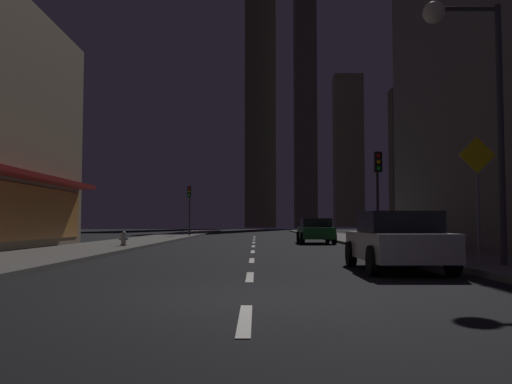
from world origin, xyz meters
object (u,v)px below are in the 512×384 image
Objects in this scene: car_parked_near at (400,241)px; fire_hydrant_far_left at (126,239)px; street_lamp_right at (469,67)px; traffic_light_far_left at (192,199)px; pedestrian_crossing_sign at (481,189)px; traffic_light_near_right at (381,177)px; car_parked_far at (318,231)px.

fire_hydrant_far_left is at bearing 129.81° from car_parked_near.
car_parked_near is 14.84m from fire_hydrant_far_left.
street_lamp_right is at bearing -1.92° from car_parked_near.
traffic_light_far_left is 34.33m from pedestrian_crossing_sign.
traffic_light_near_right is at bearing -5.07° from fire_hydrant_far_left.
car_parked_far is 17.04m from traffic_light_far_left.
car_parked_near is 6.48× the size of fire_hydrant_far_left.
car_parked_far reaches higher than fire_hydrant_far_left.
traffic_light_near_right is at bearing -63.46° from traffic_light_far_left.
car_parked_near is 1.00× the size of car_parked_far.
car_parked_near is 1.01× the size of traffic_light_near_right.
traffic_light_near_right reaches higher than pedestrian_crossing_sign.
car_parked_far is 11.70m from fire_hydrant_far_left.
car_parked_near is 1.34× the size of pedestrian_crossing_sign.
street_lamp_right is 3.06m from pedestrian_crossing_sign.
car_parked_far is 6.48× the size of fire_hydrant_far_left.
street_lamp_right is at bearing -71.48° from traffic_light_far_left.
fire_hydrant_far_left is at bearing 135.13° from pedestrian_crossing_sign.
pedestrian_crossing_sign is at bearing -44.87° from fire_hydrant_far_left.
street_lamp_right is at bearing -90.66° from traffic_light_near_right.
car_parked_far is at bearing 95.56° from street_lamp_right.
pedestrian_crossing_sign reaches higher than car_parked_near.
pedestrian_crossing_sign is at bearing -83.75° from car_parked_far.
traffic_light_far_left reaches higher than car_parked_far.
street_lamp_right reaches higher than car_parked_near.
street_lamp_right is at bearing -84.44° from car_parked_far.
car_parked_far is 8.42m from traffic_light_near_right.
car_parked_far is (0.00, 18.22, 0.00)m from car_parked_near.
car_parked_near reaches higher than fire_hydrant_far_left.
traffic_light_far_left reaches higher than car_parked_near.
traffic_light_near_right is (11.40, -1.01, 2.74)m from fire_hydrant_far_left.
pedestrian_crossing_sign reaches higher than fire_hydrant_far_left.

